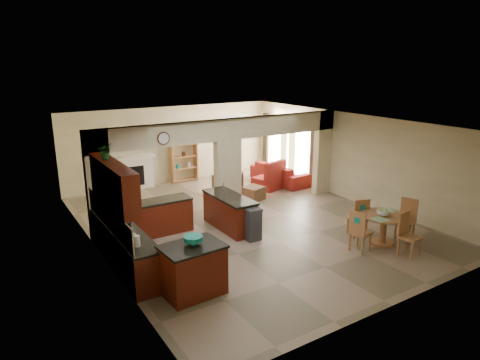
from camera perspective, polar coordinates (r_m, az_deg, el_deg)
floor at (r=12.07m, az=0.82°, el=-5.67°), size 10.00×10.00×0.00m
ceiling at (r=11.35m, az=0.88°, el=7.61°), size 10.00×10.00×0.00m
wall_back at (r=15.95m, az=-9.01°, el=4.66°), size 8.00×0.00×8.00m
wall_front at (r=8.13m, az=20.56°, el=-6.97°), size 8.00×0.00×8.00m
wall_left at (r=10.11m, az=-18.55°, el=-2.37°), size 0.00×10.00×10.00m
wall_right at (r=14.15m, az=14.58°, el=2.96°), size 0.00×10.00×10.00m
partition_left_pier at (r=11.11m, az=-18.32°, el=-0.76°), size 0.60×0.25×2.80m
partition_center_pier at (r=12.53m, az=-1.65°, el=0.43°), size 0.80×0.25×2.20m
partition_right_pier at (r=14.63m, az=10.94°, el=3.58°), size 0.60×0.25×2.80m
partition_header at (r=12.24m, az=-1.70°, el=6.77°), size 8.00×0.25×0.60m
kitchen_counter at (r=10.38m, az=-13.79°, el=-7.02°), size 2.52×3.29×1.48m
upper_cabinets at (r=9.26m, az=-16.54°, el=-0.46°), size 0.35×2.40×0.90m
peninsula at (r=11.52m, az=-1.38°, el=-4.30°), size 0.70×1.85×0.91m
wall_clock at (r=11.24m, az=-10.16°, el=5.48°), size 0.34×0.03×0.34m
rug at (r=14.34m, az=0.28°, el=-2.14°), size 1.60×1.30×0.01m
fireplace at (r=15.43m, az=-14.09°, el=1.01°), size 1.60×0.35×1.20m
shelving_unit at (r=16.03m, az=-7.53°, el=2.95°), size 1.00×0.32×1.80m
window_a at (r=15.80m, az=8.42°, el=3.84°), size 0.02×0.90×1.90m
window_b at (r=17.10m, az=4.73°, el=4.85°), size 0.02×0.90×1.90m
glazed_door at (r=16.47m, az=6.49°, el=3.86°), size 0.02×0.70×2.10m
drape_a_left at (r=15.33m, az=9.76°, el=3.42°), size 0.10×0.28×2.30m
drape_a_right at (r=16.22m, az=6.94°, el=4.20°), size 0.10×0.28×2.30m
drape_b_left at (r=16.61m, az=5.86°, el=4.50°), size 0.10×0.28×2.30m
drape_b_right at (r=17.55m, az=3.45°, el=5.16°), size 0.10×0.28×2.30m
ceiling_fan at (r=14.69m, az=-0.61°, el=8.50°), size 1.00×1.00×0.10m
kitchen_island at (r=8.44m, az=-6.29°, el=-11.79°), size 1.22×0.90×1.01m
teal_bowl at (r=8.23m, az=-6.27°, el=-7.99°), size 0.37×0.37×0.17m
trash_can at (r=10.81m, az=1.72°, el=-6.08°), size 0.37×0.31×0.77m
dining_table at (r=11.10m, az=18.60°, el=-5.67°), size 1.12×1.12×0.76m
fruit_bowl at (r=10.93m, az=18.57°, el=-4.13°), size 0.30×0.30×0.16m
sofa at (r=15.94m, az=5.34°, el=0.93°), size 2.49×1.13×0.71m
chaise at (r=15.23m, az=3.93°, el=-0.32°), size 1.22×1.09×0.41m
armchair at (r=14.43m, az=-1.66°, el=-0.47°), size 1.15×1.16×0.77m
ottoman at (r=13.94m, az=1.79°, el=-1.76°), size 0.73×0.73×0.43m
plant at (r=9.50m, az=-17.51°, el=3.74°), size 0.34×0.31×0.35m
chair_north at (r=11.38m, az=15.62°, el=-4.63°), size 0.53×0.53×1.02m
chair_east at (r=11.69m, az=21.37°, el=-4.61°), size 0.54×0.54×1.02m
chair_south at (r=10.68m, az=21.37°, el=-6.51°), size 0.47×0.47×1.02m
chair_west at (r=10.49m, az=15.59°, el=-6.39°), size 0.50×0.50×1.02m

